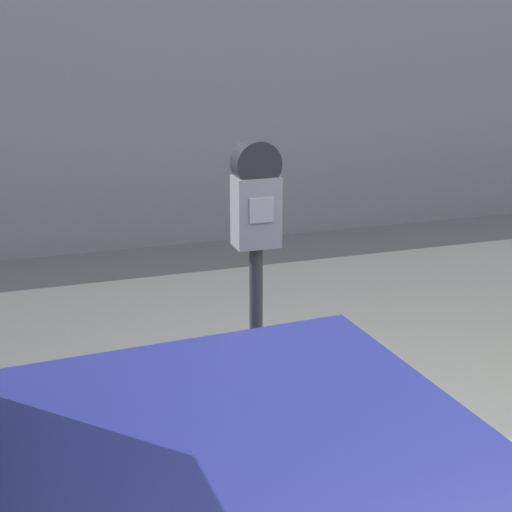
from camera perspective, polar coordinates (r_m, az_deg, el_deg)
name	(u,v)px	position (r m, az deg, el deg)	size (l,w,h in m)	color
sidewalk	(255,355)	(4.36, -0.10, -7.90)	(24.00, 2.80, 0.15)	#ADAAA3
parking_meter	(256,233)	(2.93, 0.00, 1.89)	(0.19, 0.14, 1.39)	#2D2D30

